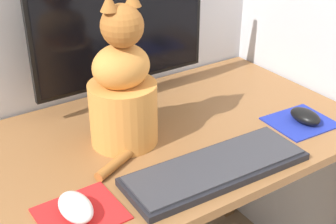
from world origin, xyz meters
The scene contains 8 objects.
desk centered at (0.00, 0.00, 0.61)m, with size 1.22×0.65×0.71m.
monitor centered at (0.07, 0.23, 0.94)m, with size 0.54×0.17×0.42m.
keyboard centered at (0.07, -0.22, 0.72)m, with size 0.46×0.17×0.02m.
mousepad_left centered at (-0.26, -0.18, 0.71)m, with size 0.17×0.15×0.00m.
mousepad_right centered at (0.42, -0.16, 0.71)m, with size 0.18×0.16×0.00m.
computer_mouse_left centered at (-0.27, -0.18, 0.73)m, with size 0.06×0.11×0.04m.
computer_mouse_right centered at (0.42, -0.17, 0.73)m, with size 0.06×0.10×0.04m.
cat centered at (-0.04, 0.03, 0.86)m, with size 0.24×0.23×0.40m.
Camera 1 is at (-0.53, -0.92, 1.36)m, focal length 50.00 mm.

